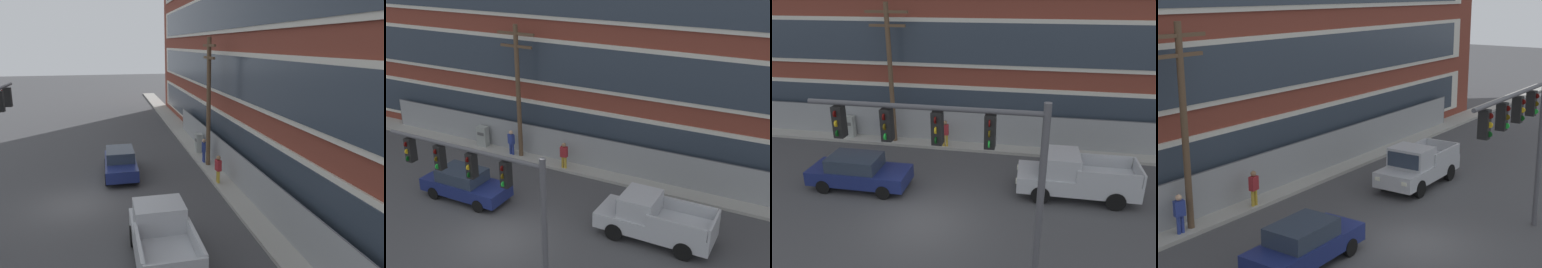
% 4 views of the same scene
% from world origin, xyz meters
% --- Properties ---
extents(ground_plane, '(160.00, 160.00, 0.00)m').
position_xyz_m(ground_plane, '(0.00, 0.00, 0.00)').
color(ground_plane, '#424244').
extents(sidewalk_building_side, '(80.00, 1.66, 0.16)m').
position_xyz_m(sidewalk_building_side, '(0.00, 7.92, 0.08)').
color(sidewalk_building_side, '#9E9B93').
rests_on(sidewalk_building_side, ground).
extents(brick_mill_building, '(52.27, 8.61, 15.30)m').
position_xyz_m(brick_mill_building, '(-2.29, 12.76, 7.66)').
color(brick_mill_building, brown).
rests_on(brick_mill_building, ground).
extents(chain_link_fence, '(33.04, 0.06, 2.00)m').
position_xyz_m(chain_link_fence, '(1.98, 8.18, 1.02)').
color(chain_link_fence, gray).
rests_on(chain_link_fence, ground).
extents(traffic_signal_mast, '(6.57, 0.43, 5.95)m').
position_xyz_m(traffic_signal_mast, '(1.95, -2.92, 4.48)').
color(traffic_signal_mast, '#4C4C51').
rests_on(traffic_signal_mast, ground).
extents(pickup_truck_silver, '(5.15, 2.07, 2.01)m').
position_xyz_m(pickup_truck_silver, '(5.83, 3.25, 0.95)').
color(pickup_truck_silver, '#B2B5BA').
rests_on(pickup_truck_silver, ground).
extents(sedan_navy, '(4.56, 1.87, 1.56)m').
position_xyz_m(sedan_navy, '(-3.73, 2.21, 0.80)').
color(sedan_navy, navy).
rests_on(sedan_navy, ground).
extents(utility_pole_near_corner, '(2.38, 0.26, 7.96)m').
position_xyz_m(utility_pole_near_corner, '(-4.05, 7.62, 4.41)').
color(utility_pole_near_corner, brown).
rests_on(utility_pole_near_corner, ground).
extents(electrical_cabinet, '(0.69, 0.43, 1.45)m').
position_xyz_m(electrical_cabinet, '(-7.00, 7.74, 0.73)').
color(electrical_cabinet, '#939993').
rests_on(electrical_cabinet, ground).
extents(pedestrian_near_cabinet, '(0.43, 0.29, 1.69)m').
position_xyz_m(pedestrian_near_cabinet, '(-0.91, 7.33, 0.97)').
color(pedestrian_near_cabinet, '#B7932D').
rests_on(pedestrian_near_cabinet, ground).
extents(pedestrian_by_fence, '(0.45, 0.35, 1.69)m').
position_xyz_m(pedestrian_by_fence, '(-4.64, 7.49, 0.97)').
color(pedestrian_by_fence, navy).
rests_on(pedestrian_by_fence, ground).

